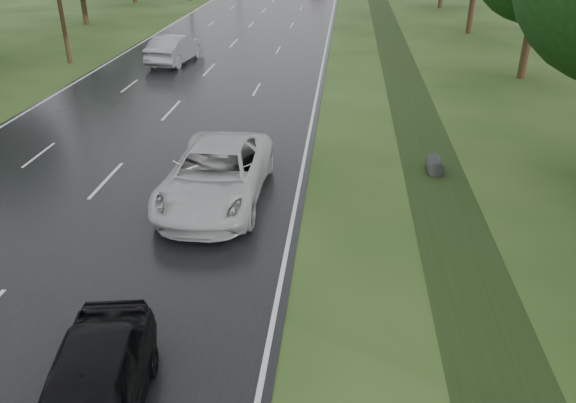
% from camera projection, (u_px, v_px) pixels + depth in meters
% --- Properties ---
extents(road, '(14.00, 180.00, 0.04)m').
position_uv_depth(road, '(260.00, 16.00, 52.42)').
color(road, black).
rests_on(road, ground).
extents(edge_stripe_east, '(0.12, 180.00, 0.01)m').
position_uv_depth(edge_stripe_east, '(332.00, 17.00, 51.81)').
color(edge_stripe_east, silver).
rests_on(edge_stripe_east, road).
extents(edge_stripe_west, '(0.12, 180.00, 0.01)m').
position_uv_depth(edge_stripe_west, '(189.00, 14.00, 53.01)').
color(edge_stripe_west, silver).
rests_on(edge_stripe_west, road).
extents(center_line, '(0.12, 180.00, 0.01)m').
position_uv_depth(center_line, '(260.00, 15.00, 52.41)').
color(center_line, silver).
rests_on(center_line, road).
extents(drainage_ditch, '(2.20, 120.00, 0.56)m').
position_uv_depth(drainage_ditch, '(411.00, 101.00, 28.06)').
color(drainage_ditch, black).
rests_on(drainage_ditch, ground).
extents(white_pickup, '(3.01, 6.46, 1.79)m').
position_uv_depth(white_pickup, '(216.00, 174.00, 17.85)').
color(white_pickup, '#BCBCBC').
rests_on(white_pickup, road).
extents(dark_sedan, '(2.59, 4.82, 1.56)m').
position_uv_depth(dark_sedan, '(91.00, 393.00, 9.80)').
color(dark_sedan, black).
rests_on(dark_sedan, road).
extents(silver_sedan, '(2.47, 5.48, 1.74)m').
position_uv_depth(silver_sedan, '(175.00, 48.00, 35.07)').
color(silver_sedan, gray).
rests_on(silver_sedan, road).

